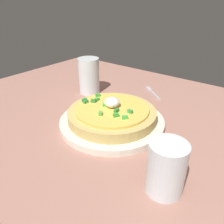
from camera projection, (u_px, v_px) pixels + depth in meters
The scene contains 6 objects.
dining_table at pixel (143, 125), 60.02cm from camera, with size 125.03×77.89×2.06cm, color #A37061.
plate at pixel (112, 121), 57.92cm from camera, with size 26.85×26.85×1.58cm, color silver.
pizza at pixel (112, 113), 56.83cm from camera, with size 22.47×22.47×5.67cm.
cup_near at pixel (89, 77), 74.79cm from camera, with size 6.96×6.96×11.75cm.
cup_far at pixel (166, 170), 36.93cm from camera, with size 6.46×6.46×9.54cm.
fork at pixel (152, 92), 76.75cm from camera, with size 9.26×7.84×0.50cm.
Camera 1 is at (25.06, -45.62, 32.23)cm, focal length 35.75 mm.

